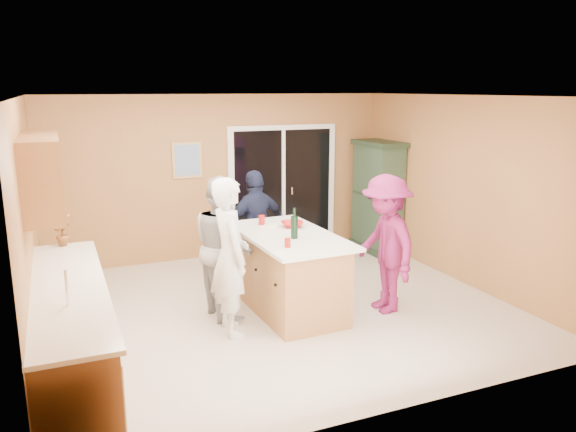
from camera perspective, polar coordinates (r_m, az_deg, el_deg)
name	(u,v)px	position (r m, az deg, el deg)	size (l,w,h in m)	color
floor	(280,308)	(7.12, -0.81, -9.33)	(5.50, 5.50, 0.00)	beige
ceiling	(279,96)	(6.59, -0.89, 12.09)	(5.50, 5.00, 0.10)	silver
wall_back	(222,177)	(9.07, -6.77, 3.97)	(5.50, 0.10, 2.60)	tan
wall_front	(396,266)	(4.59, 10.94, -5.02)	(5.50, 0.10, 2.60)	tan
wall_left	(29,228)	(6.28, -24.83, -1.14)	(0.10, 5.00, 2.60)	tan
wall_right	(464,191)	(8.15, 17.41, 2.46)	(0.10, 5.00, 2.60)	tan
left_cabinet_run	(72,341)	(5.53, -21.11, -11.79)	(0.65, 3.05, 1.24)	#A67340
upper_cabinets	(42,174)	(5.97, -23.72, 3.94)	(0.35, 1.60, 0.75)	#A67340
sliding_door	(283,188)	(9.41, -0.51, 2.84)	(1.90, 0.07, 2.10)	white
framed_picture	(187,160)	(8.87, -10.21, 5.61)	(0.46, 0.04, 0.56)	tan
kitchen_island	(289,275)	(6.91, 0.09, -5.99)	(1.07, 1.89, 0.97)	#A67340
green_hutch	(378,198)	(9.50, 9.09, 1.85)	(0.53, 1.00, 1.84)	#1F3221
woman_white	(230,257)	(6.20, -5.90, -4.15)	(0.64, 0.42, 1.77)	silver
woman_grey	(223,246)	(6.75, -6.60, -3.05)	(0.82, 0.64, 1.69)	#A9A9AB
woman_navy	(256,227)	(7.84, -3.22, -1.12)	(0.94, 0.39, 1.60)	#161C31
woman_magenta	(386,244)	(6.90, 9.88, -2.81)	(1.09, 0.63, 1.69)	#891E53
serving_bowl	(292,224)	(7.09, 0.43, -0.85)	(0.28, 0.28, 0.07)	#A51612
tulip_vase	(61,227)	(6.81, -22.09, -1.07)	(0.23, 0.16, 0.44)	red
tumbler_near	(288,243)	(6.19, -0.04, -2.74)	(0.07, 0.07, 0.10)	#A51612
tumbler_far	(262,220)	(7.21, -2.68, -0.40)	(0.08, 0.08, 0.12)	#A51612
wine_bottle	(294,227)	(6.53, 0.65, -1.08)	(0.08, 0.08, 0.36)	black
white_plate	(271,225)	(7.19, -1.69, -0.88)	(0.19, 0.19, 0.01)	white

